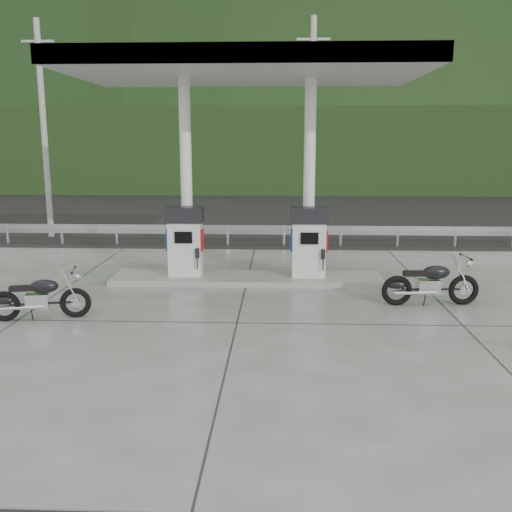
{
  "coord_description": "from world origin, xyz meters",
  "views": [
    {
      "loc": [
        0.84,
        -11.97,
        3.59
      ],
      "look_at": [
        0.3,
        1.0,
        1.0
      ],
      "focal_mm": 40.0,
      "sensor_mm": 36.0,
      "label": 1
    }
  ],
  "objects_px": {
    "gas_pump_right": "(309,242)",
    "motorcycle_right": "(431,284)",
    "gas_pump_left": "(185,241)",
    "motorcycle_left": "(40,298)"
  },
  "relations": [
    {
      "from": "gas_pump_left",
      "to": "motorcycle_right",
      "type": "xyz_separation_m",
      "value": [
        5.82,
        -2.01,
        -0.57
      ]
    },
    {
      "from": "gas_pump_left",
      "to": "motorcycle_left",
      "type": "height_order",
      "value": "gas_pump_left"
    },
    {
      "from": "gas_pump_left",
      "to": "motorcycle_right",
      "type": "bearing_deg",
      "value": -19.05
    },
    {
      "from": "gas_pump_left",
      "to": "gas_pump_right",
      "type": "bearing_deg",
      "value": 0.0
    },
    {
      "from": "gas_pump_left",
      "to": "motorcycle_right",
      "type": "height_order",
      "value": "gas_pump_left"
    },
    {
      "from": "gas_pump_left",
      "to": "gas_pump_right",
      "type": "xyz_separation_m",
      "value": [
        3.2,
        0.0,
        0.0
      ]
    },
    {
      "from": "gas_pump_right",
      "to": "motorcycle_right",
      "type": "xyz_separation_m",
      "value": [
        2.62,
        -2.01,
        -0.57
      ]
    },
    {
      "from": "motorcycle_left",
      "to": "motorcycle_right",
      "type": "xyz_separation_m",
      "value": [
        8.27,
        1.39,
        0.04
      ]
    },
    {
      "from": "gas_pump_right",
      "to": "motorcycle_right",
      "type": "bearing_deg",
      "value": -37.52
    },
    {
      "from": "motorcycle_left",
      "to": "motorcycle_right",
      "type": "relative_size",
      "value": 0.92
    }
  ]
}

